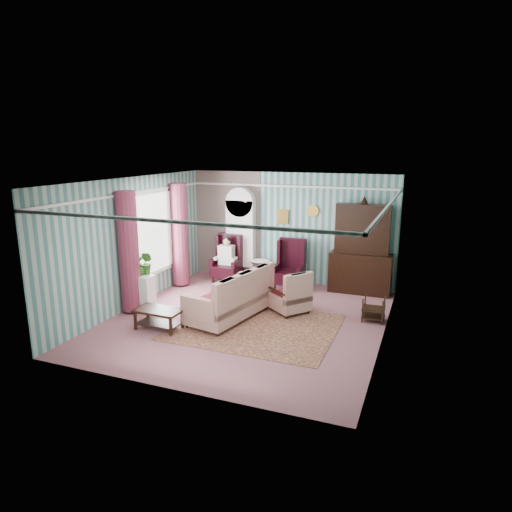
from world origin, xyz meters
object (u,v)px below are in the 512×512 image
at_px(bookcase, 241,238).
at_px(plant_stand, 141,293).
at_px(wingback_left, 227,258).
at_px(dresser_hutch, 362,246).
at_px(wingback_right, 289,264).
at_px(floral_armchair, 290,290).
at_px(seated_woman, 227,260).
at_px(coffee_table, 159,319).
at_px(sofa, 230,296).
at_px(nest_table, 374,309).
at_px(round_side_table, 260,272).

height_order(bookcase, plant_stand, bookcase).
bearing_deg(wingback_left, dresser_hutch, 4.41).
distance_m(dresser_hutch, wingback_right, 1.86).
distance_m(bookcase, wingback_right, 1.63).
relative_size(wingback_left, plant_stand, 1.56).
height_order(plant_stand, floral_armchair, floral_armchair).
distance_m(wingback_left, floral_armchair, 2.85).
bearing_deg(seated_woman, dresser_hutch, 4.41).
distance_m(wingback_right, coffee_table, 3.90).
xyz_separation_m(seated_woman, sofa, (1.20, -2.43, -0.12)).
distance_m(floral_armchair, coffee_table, 2.85).
relative_size(wingback_left, wingback_right, 1.00).
xyz_separation_m(dresser_hutch, seated_woman, (-3.50, -0.27, -0.59)).
height_order(bookcase, wingback_right, bookcase).
distance_m(wingback_left, nest_table, 4.37).
relative_size(plant_stand, floral_armchair, 0.78).
distance_m(dresser_hutch, floral_armchair, 2.39).
relative_size(seated_woman, plant_stand, 1.47).
distance_m(wingback_right, seated_woman, 1.75).
relative_size(floral_armchair, coffee_table, 1.08).
bearing_deg(seated_woman, nest_table, -20.85).
distance_m(dresser_hutch, nest_table, 2.11).
relative_size(seated_woman, floral_armchair, 1.16).
bearing_deg(bookcase, seated_woman, -122.66).
xyz_separation_m(dresser_hutch, sofa, (-2.30, -2.70, -0.71)).
height_order(seated_woman, plant_stand, seated_woman).
xyz_separation_m(sofa, floral_armchair, (1.10, 0.74, 0.04)).
relative_size(sofa, floral_armchair, 2.09).
bearing_deg(plant_stand, dresser_hutch, 35.08).
distance_m(round_side_table, floral_armchair, 2.32).
height_order(wingback_right, seated_woman, wingback_right).
xyz_separation_m(plant_stand, sofa, (2.00, 0.32, 0.07)).
bearing_deg(bookcase, coffee_table, -91.57).
distance_m(wingback_left, seated_woman, 0.04).
distance_m(dresser_hutch, coffee_table, 5.16).
xyz_separation_m(dresser_hutch, plant_stand, (-4.30, -3.02, -0.78)).
height_order(seated_woman, floral_armchair, seated_woman).
bearing_deg(floral_armchair, plant_stand, 146.98).
bearing_deg(round_side_table, wingback_right, -10.01).
distance_m(plant_stand, floral_armchair, 3.28).
height_order(seated_woman, round_side_table, seated_woman).
bearing_deg(floral_armchair, round_side_table, 75.36).
relative_size(dresser_hutch, coffee_table, 2.51).
height_order(round_side_table, plant_stand, plant_stand).
xyz_separation_m(round_side_table, nest_table, (3.17, -1.70, -0.03)).
relative_size(bookcase, nest_table, 4.15).
height_order(plant_stand, coffee_table, plant_stand).
distance_m(nest_table, sofa, 3.01).
distance_m(bookcase, sofa, 3.04).
height_order(dresser_hutch, floral_armchair, dresser_hutch).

